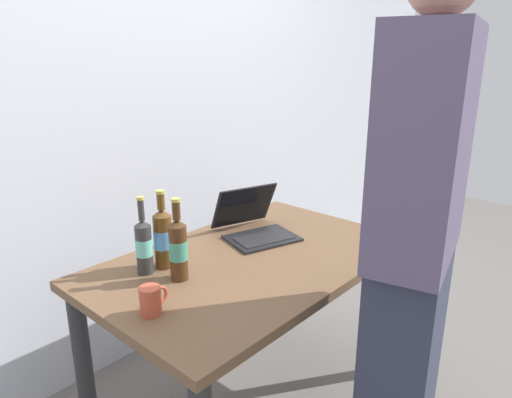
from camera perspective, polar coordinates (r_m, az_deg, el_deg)
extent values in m
cube|color=brown|center=(1.96, -0.59, -7.71)|extent=(1.34, 0.84, 0.04)
cylinder|color=#2D2D30|center=(2.41, 16.13, -13.12)|extent=(0.07, 0.07, 0.69)
cylinder|color=#2D2D30|center=(2.09, -20.50, -18.83)|extent=(0.07, 0.07, 0.69)
cylinder|color=#2D2D30|center=(2.75, 2.54, -8.46)|extent=(0.07, 0.07, 0.69)
cube|color=black|center=(2.13, 0.75, -4.88)|extent=(0.36, 0.31, 0.01)
cube|color=#232326|center=(2.12, 1.01, -4.84)|extent=(0.29, 0.21, 0.00)
cube|color=black|center=(2.23, -1.50, -0.83)|extent=(0.33, 0.20, 0.21)
cube|color=black|center=(2.23, -1.45, -0.85)|extent=(0.30, 0.18, 0.19)
cylinder|color=brown|center=(1.87, -11.37, -5.16)|extent=(0.07, 0.07, 0.22)
cone|color=brown|center=(1.83, -11.59, -1.66)|extent=(0.07, 0.07, 0.03)
cylinder|color=brown|center=(1.81, -11.68, -0.30)|extent=(0.03, 0.03, 0.07)
cylinder|color=#BFB74C|center=(1.80, -11.75, 0.86)|extent=(0.04, 0.04, 0.01)
cylinder|color=#5D95D8|center=(1.87, -11.39, -4.85)|extent=(0.08, 0.08, 0.08)
cylinder|color=#333333|center=(1.84, -13.64, -6.09)|extent=(0.06, 0.06, 0.20)
cone|color=#333333|center=(1.80, -13.89, -2.90)|extent=(0.06, 0.06, 0.02)
cylinder|color=#333333|center=(1.78, -14.01, -1.34)|extent=(0.02, 0.02, 0.08)
cylinder|color=#BFB74C|center=(1.77, -14.12, 0.10)|extent=(0.03, 0.03, 0.01)
cylinder|color=#6DD1BD|center=(1.83, -13.66, -5.81)|extent=(0.06, 0.06, 0.07)
cylinder|color=#472B14|center=(1.76, -9.56, -6.56)|extent=(0.07, 0.07, 0.21)
cone|color=#472B14|center=(1.71, -9.76, -2.91)|extent=(0.07, 0.07, 0.02)
cylinder|color=#472B14|center=(1.70, -9.84, -1.43)|extent=(0.03, 0.03, 0.07)
cylinder|color=#BFB74C|center=(1.69, -9.91, -0.11)|extent=(0.03, 0.03, 0.01)
cylinder|color=#43977A|center=(1.76, -9.58, -6.24)|extent=(0.07, 0.07, 0.08)
cube|color=#2D3347|center=(1.75, 17.24, -21.00)|extent=(0.42, 0.28, 0.96)
cube|color=#594C6B|center=(1.41, 20.18, 6.08)|extent=(0.50, 0.31, 0.67)
cylinder|color=#BF4C33|center=(1.58, -12.91, -12.14)|extent=(0.07, 0.07, 0.10)
torus|color=#BF4C33|center=(1.59, -11.82, -11.55)|extent=(0.07, 0.01, 0.07)
cube|color=silver|center=(2.39, -14.77, 10.99)|extent=(6.00, 0.10, 2.60)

